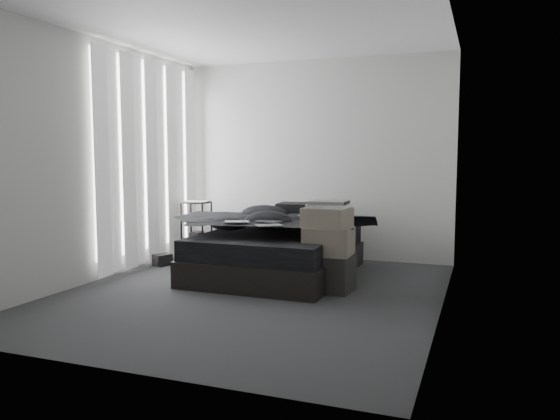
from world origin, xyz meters
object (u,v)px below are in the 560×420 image
(bed, at_px, (277,263))
(side_stand, at_px, (197,229))
(laptop, at_px, (310,211))
(box_lower, at_px, (328,272))

(bed, xyz_separation_m, side_stand, (-1.42, 0.69, 0.23))
(laptop, relative_size, box_lower, 0.66)
(bed, bearing_deg, box_lower, -33.56)
(laptop, relative_size, side_stand, 0.44)
(bed, distance_m, box_lower, 0.88)
(laptop, xyz_separation_m, side_stand, (-1.80, 0.65, -0.37))
(side_stand, bearing_deg, box_lower, -28.83)
(bed, height_order, laptop, laptop)
(laptop, bearing_deg, bed, -154.50)
(bed, distance_m, laptop, 0.71)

